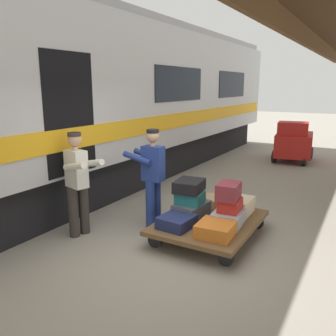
{
  "coord_description": "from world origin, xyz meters",
  "views": [
    {
      "loc": [
        -2.16,
        4.24,
        2.41
      ],
      "look_at": [
        0.53,
        -0.41,
        1.15
      ],
      "focal_mm": 37.67,
      "sensor_mm": 36.0,
      "label": 1
    }
  ],
  "objects_px": {
    "suitcase_orange_carryall": "(216,229)",
    "baggage_tug": "(294,142)",
    "suitcase_tan_vintage": "(205,202)",
    "suitcase_teal_softside": "(190,198)",
    "luggage_cart": "(209,223)",
    "suitcase_black_hardshell": "(189,186)",
    "suitcase_gray_aluminum": "(229,217)",
    "suitcase_navy_fabric": "(177,222)",
    "porter_in_overalls": "(152,174)",
    "train_car": "(11,105)",
    "porter_by_door": "(78,181)",
    "suitcase_red_plastic": "(230,205)",
    "suitcase_burgundy_valise": "(229,191)",
    "suitcase_slate_roller": "(192,210)",
    "suitcase_cream_canvas": "(240,206)"
  },
  "relations": [
    {
      "from": "train_car",
      "to": "suitcase_teal_softside",
      "type": "height_order",
      "value": "train_car"
    },
    {
      "from": "suitcase_black_hardshell",
      "to": "train_car",
      "type": "bearing_deg",
      "value": 11.84
    },
    {
      "from": "suitcase_orange_carryall",
      "to": "suitcase_red_plastic",
      "type": "distance_m",
      "value": 0.57
    },
    {
      "from": "suitcase_orange_carryall",
      "to": "baggage_tug",
      "type": "xyz_separation_m",
      "value": [
        0.36,
        -7.37,
        0.23
      ]
    },
    {
      "from": "luggage_cart",
      "to": "suitcase_tan_vintage",
      "type": "xyz_separation_m",
      "value": [
        0.32,
        -0.52,
        0.14
      ]
    },
    {
      "from": "suitcase_slate_roller",
      "to": "suitcase_orange_carryall",
      "type": "distance_m",
      "value": 0.83
    },
    {
      "from": "suitcase_cream_canvas",
      "to": "suitcase_black_hardshell",
      "type": "bearing_deg",
      "value": 37.47
    },
    {
      "from": "suitcase_slate_roller",
      "to": "porter_by_door",
      "type": "xyz_separation_m",
      "value": [
        1.56,
        0.97,
        0.51
      ]
    },
    {
      "from": "suitcase_gray_aluminum",
      "to": "baggage_tug",
      "type": "distance_m",
      "value": 6.87
    },
    {
      "from": "luggage_cart",
      "to": "suitcase_burgundy_valise",
      "type": "xyz_separation_m",
      "value": [
        -0.3,
        0.01,
        0.58
      ]
    },
    {
      "from": "baggage_tug",
      "to": "suitcase_burgundy_valise",
      "type": "bearing_deg",
      "value": 92.85
    },
    {
      "from": "suitcase_slate_roller",
      "to": "suitcase_navy_fabric",
      "type": "bearing_deg",
      "value": 90.0
    },
    {
      "from": "suitcase_navy_fabric",
      "to": "porter_in_overalls",
      "type": "xyz_separation_m",
      "value": [
        0.75,
        -0.49,
        0.54
      ]
    },
    {
      "from": "suitcase_gray_aluminum",
      "to": "suitcase_orange_carryall",
      "type": "height_order",
      "value": "suitcase_gray_aluminum"
    },
    {
      "from": "luggage_cart",
      "to": "porter_by_door",
      "type": "height_order",
      "value": "porter_by_door"
    },
    {
      "from": "porter_by_door",
      "to": "luggage_cart",
      "type": "bearing_deg",
      "value": -152.61
    },
    {
      "from": "suitcase_navy_fabric",
      "to": "suitcase_red_plastic",
      "type": "distance_m",
      "value": 0.87
    },
    {
      "from": "suitcase_burgundy_valise",
      "to": "porter_in_overalls",
      "type": "bearing_deg",
      "value": 0.77
    },
    {
      "from": "suitcase_orange_carryall",
      "to": "baggage_tug",
      "type": "bearing_deg",
      "value": -87.22
    },
    {
      "from": "train_car",
      "to": "suitcase_tan_vintage",
      "type": "distance_m",
      "value": 3.98
    },
    {
      "from": "luggage_cart",
      "to": "suitcase_red_plastic",
      "type": "xyz_separation_m",
      "value": [
        -0.33,
        -0.01,
        0.36
      ]
    },
    {
      "from": "suitcase_slate_roller",
      "to": "baggage_tug",
      "type": "height_order",
      "value": "baggage_tug"
    },
    {
      "from": "suitcase_gray_aluminum",
      "to": "suitcase_teal_softside",
      "type": "xyz_separation_m",
      "value": [
        0.66,
        0.03,
        0.23
      ]
    },
    {
      "from": "suitcase_navy_fabric",
      "to": "suitcase_teal_softside",
      "type": "xyz_separation_m",
      "value": [
        0.02,
        -0.48,
        0.24
      ]
    },
    {
      "from": "suitcase_slate_roller",
      "to": "suitcase_red_plastic",
      "type": "xyz_separation_m",
      "value": [
        -0.65,
        -0.01,
        0.2
      ]
    },
    {
      "from": "suitcase_black_hardshell",
      "to": "suitcase_burgundy_valise",
      "type": "xyz_separation_m",
      "value": [
        -0.67,
        -0.01,
        0.01
      ]
    },
    {
      "from": "suitcase_gray_aluminum",
      "to": "suitcase_burgundy_valise",
      "type": "height_order",
      "value": "suitcase_burgundy_valise"
    },
    {
      "from": "suitcase_red_plastic",
      "to": "suitcase_teal_softside",
      "type": "relative_size",
      "value": 0.96
    },
    {
      "from": "suitcase_tan_vintage",
      "to": "suitcase_teal_softside",
      "type": "bearing_deg",
      "value": 88.01
    },
    {
      "from": "train_car",
      "to": "suitcase_black_hardshell",
      "type": "xyz_separation_m",
      "value": [
        -3.35,
        -0.7,
        -1.24
      ]
    },
    {
      "from": "suitcase_navy_fabric",
      "to": "suitcase_tan_vintage",
      "type": "xyz_separation_m",
      "value": [
        0.0,
        -1.04,
        0.01
      ]
    },
    {
      "from": "train_car",
      "to": "porter_by_door",
      "type": "distance_m",
      "value": 2.17
    },
    {
      "from": "suitcase_red_plastic",
      "to": "train_car",
      "type": "bearing_deg",
      "value": 10.08
    },
    {
      "from": "luggage_cart",
      "to": "suitcase_black_hardshell",
      "type": "distance_m",
      "value": 0.68
    },
    {
      "from": "luggage_cart",
      "to": "suitcase_slate_roller",
      "type": "bearing_deg",
      "value": 0.0
    },
    {
      "from": "train_car",
      "to": "porter_by_door",
      "type": "xyz_separation_m",
      "value": [
        -1.84,
        0.26,
        -1.14
      ]
    },
    {
      "from": "suitcase_orange_carryall",
      "to": "luggage_cart",
      "type": "bearing_deg",
      "value": -58.2
    },
    {
      "from": "suitcase_teal_softside",
      "to": "porter_by_door",
      "type": "relative_size",
      "value": 0.24
    },
    {
      "from": "train_car",
      "to": "suitcase_red_plastic",
      "type": "height_order",
      "value": "train_car"
    },
    {
      "from": "train_car",
      "to": "suitcase_red_plastic",
      "type": "relative_size",
      "value": 54.48
    },
    {
      "from": "suitcase_red_plastic",
      "to": "suitcase_black_hardshell",
      "type": "xyz_separation_m",
      "value": [
        0.7,
        0.02,
        0.21
      ]
    },
    {
      "from": "suitcase_slate_roller",
      "to": "baggage_tug",
      "type": "distance_m",
      "value": 6.87
    },
    {
      "from": "suitcase_gray_aluminum",
      "to": "porter_in_overalls",
      "type": "xyz_separation_m",
      "value": [
        1.4,
        0.02,
        0.52
      ]
    },
    {
      "from": "suitcase_teal_softside",
      "to": "porter_by_door",
      "type": "distance_m",
      "value": 1.83
    },
    {
      "from": "luggage_cart",
      "to": "suitcase_teal_softside",
      "type": "relative_size",
      "value": 4.54
    },
    {
      "from": "porter_in_overalls",
      "to": "suitcase_black_hardshell",
      "type": "bearing_deg",
      "value": -178.93
    },
    {
      "from": "suitcase_red_plastic",
      "to": "suitcase_cream_canvas",
      "type": "bearing_deg",
      "value": -88.77
    },
    {
      "from": "porter_by_door",
      "to": "suitcase_gray_aluminum",
      "type": "bearing_deg",
      "value": -156.13
    },
    {
      "from": "suitcase_slate_roller",
      "to": "suitcase_cream_canvas",
      "type": "bearing_deg",
      "value": -141.11
    },
    {
      "from": "train_car",
      "to": "porter_in_overalls",
      "type": "bearing_deg",
      "value": -165.39
    }
  ]
}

